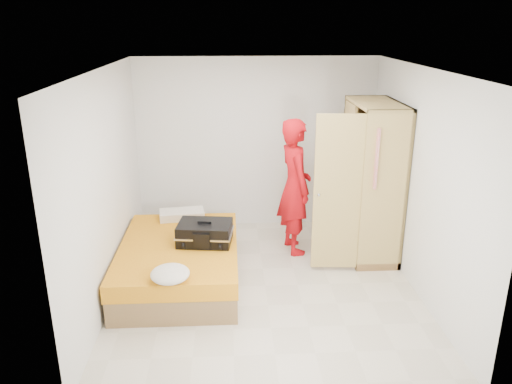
{
  "coord_description": "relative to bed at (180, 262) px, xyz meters",
  "views": [
    {
      "loc": [
        -0.4,
        -5.4,
        3.09
      ],
      "look_at": [
        -0.08,
        0.64,
        1.0
      ],
      "focal_mm": 35.0,
      "sensor_mm": 36.0,
      "label": 1
    }
  ],
  "objects": [
    {
      "name": "suitcase",
      "position": [
        0.32,
        0.03,
        0.38
      ],
      "size": [
        0.71,
        0.57,
        0.29
      ],
      "rotation": [
        0.0,
        0.0,
        -0.12
      ],
      "color": "black",
      "rests_on": "bed"
    },
    {
      "name": "round_cushion",
      "position": [
        -0.0,
        -0.9,
        0.33
      ],
      "size": [
        0.41,
        0.41,
        0.16
      ],
      "primitive_type": "ellipsoid",
      "color": "white",
      "rests_on": "bed"
    },
    {
      "name": "room",
      "position": [
        1.05,
        -0.19,
        1.05
      ],
      "size": [
        4.0,
        4.02,
        2.6
      ],
      "color": "beige",
      "rests_on": "ground"
    },
    {
      "name": "wardrobe",
      "position": [
        2.5,
        0.67,
        0.75
      ],
      "size": [
        1.17,
        1.2,
        2.1
      ],
      "color": "tan",
      "rests_on": "ground"
    },
    {
      "name": "person",
      "position": [
        1.52,
        0.83,
        0.69
      ],
      "size": [
        0.58,
        0.76,
        1.88
      ],
      "primitive_type": "imported",
      "rotation": [
        0.0,
        0.0,
        1.78
      ],
      "color": "red",
      "rests_on": "ground"
    },
    {
      "name": "bed",
      "position": [
        0.0,
        0.0,
        0.0
      ],
      "size": [
        1.42,
        2.02,
        0.5
      ],
      "color": "brown",
      "rests_on": "ground"
    },
    {
      "name": "pillow",
      "position": [
        -0.03,
        0.85,
        0.3
      ],
      "size": [
        0.64,
        0.38,
        0.11
      ],
      "primitive_type": "cube",
      "rotation": [
        0.0,
        0.0,
        0.13
      ],
      "color": "white",
      "rests_on": "bed"
    }
  ]
}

